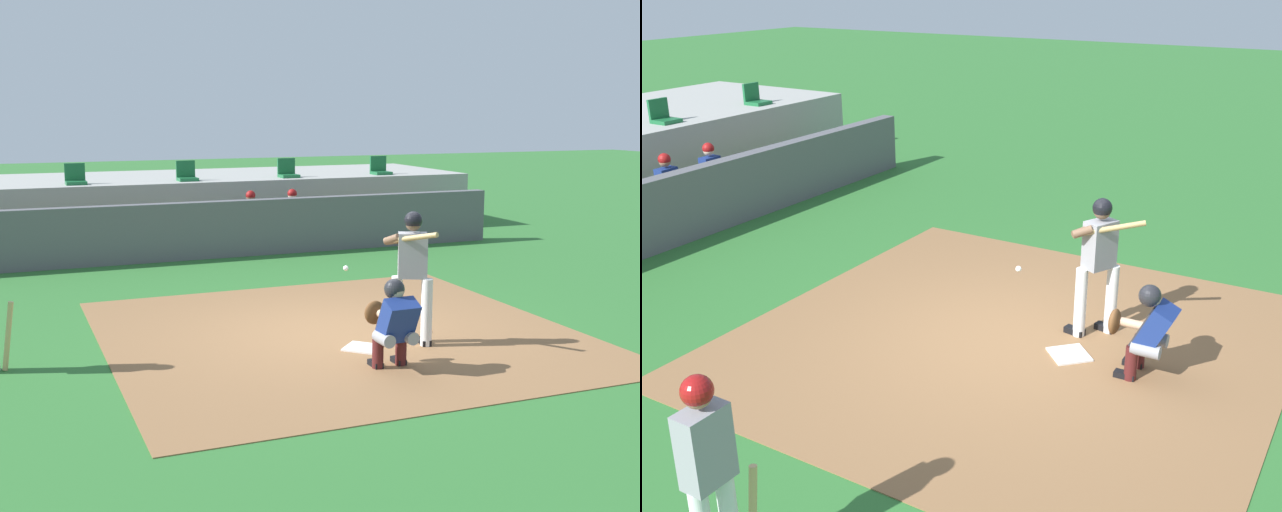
% 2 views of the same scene
% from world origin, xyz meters
% --- Properties ---
extents(ground_plane, '(80.00, 80.00, 0.00)m').
position_xyz_m(ground_plane, '(0.00, 0.00, 0.00)').
color(ground_plane, '#2D6B2D').
extents(dirt_infield, '(6.40, 6.40, 0.01)m').
position_xyz_m(dirt_infield, '(0.00, 0.00, 0.01)').
color(dirt_infield, olive).
rests_on(dirt_infield, ground).
extents(home_plate, '(0.62, 0.62, 0.02)m').
position_xyz_m(home_plate, '(0.00, -0.80, 0.02)').
color(home_plate, white).
rests_on(home_plate, dirt_infield).
extents(batter_at_plate, '(0.57, 0.89, 1.80)m').
position_xyz_m(batter_at_plate, '(0.69, -0.83, 1.04)').
color(batter_at_plate, silver).
rests_on(batter_at_plate, ground).
extents(catcher_crouched, '(0.49, 2.01, 1.13)m').
position_xyz_m(catcher_crouched, '(-0.01, -1.69, 0.61)').
color(catcher_crouched, gray).
rests_on(catcher_crouched, ground).
extents(on_deck_batter, '(0.58, 0.23, 1.79)m').
position_xyz_m(on_deck_batter, '(-4.62, 0.06, 1.02)').
color(on_deck_batter, silver).
rests_on(on_deck_batter, ground).
extents(dugout_wall, '(13.00, 0.30, 1.20)m').
position_xyz_m(dugout_wall, '(0.00, 6.50, 0.60)').
color(dugout_wall, '#59595E').
rests_on(dugout_wall, ground).
extents(dugout_player_1, '(0.49, 0.70, 1.30)m').
position_xyz_m(dugout_player_1, '(1.02, 7.34, 0.67)').
color(dugout_player_1, '#939399').
rests_on(dugout_player_1, ground).
extents(dugout_player_2, '(0.49, 0.70, 1.30)m').
position_xyz_m(dugout_player_2, '(2.02, 7.34, 0.67)').
color(dugout_player_2, '#939399').
rests_on(dugout_player_2, ground).
extents(stadium_seat_3, '(0.46, 0.46, 0.48)m').
position_xyz_m(stadium_seat_3, '(2.60, 9.38, 1.53)').
color(stadium_seat_3, '#196033').
rests_on(stadium_seat_3, stands_platform).
extents(stadium_seat_4, '(0.46, 0.46, 0.48)m').
position_xyz_m(stadium_seat_4, '(5.20, 9.38, 1.53)').
color(stadium_seat_4, '#196033').
rests_on(stadium_seat_4, stands_platform).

